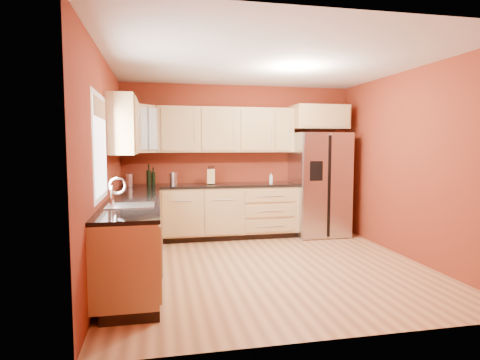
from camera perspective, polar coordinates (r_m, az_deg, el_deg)
The scene contains 23 objects.
floor at distance 5.33m, azimuth 4.19°, elevation -12.15°, with size 4.00×4.00×0.00m, color #9E663D.
ceiling at distance 5.20m, azimuth 4.38°, elevation 16.40°, with size 4.00×4.00×0.00m, color silver.
wall_back at distance 7.05m, azimuth -0.16°, elevation 2.79°, with size 4.00×0.04×2.60m, color maroon.
wall_front at distance 3.23m, azimuth 13.99°, elevation 0.04°, with size 4.00×0.04×2.60m, color maroon.
wall_left at distance 4.95m, azimuth -18.61°, elevation 1.60°, with size 0.04×4.00×2.60m, color maroon.
wall_right at distance 5.97m, azimuth 23.11°, elevation 1.99°, with size 0.04×4.00×2.60m, color maroon.
base_cabinets_back at distance 6.75m, azimuth -4.24°, elevation -4.66°, with size 2.90×0.60×0.88m, color tan.
base_cabinets_left at distance 5.04m, azimuth -14.91°, elevation -8.14°, with size 0.60×2.80×0.88m, color tan.
countertop_back at distance 6.68m, azimuth -4.26°, elevation -0.78°, with size 2.90×0.62×0.04m, color black.
countertop_left at distance 4.96m, azimuth -14.92°, elevation -2.95°, with size 0.62×2.80×0.04m, color black.
upper_cabinets_back at distance 6.84m, azimuth -1.95°, elevation 7.12°, with size 2.30×0.33×0.75m, color tan.
upper_cabinets_left at distance 5.65m, azimuth -16.18°, elevation 7.38°, with size 0.33×1.35×0.75m, color tan.
corner_upper_cabinet at distance 6.58m, azimuth -14.08°, elevation 7.06°, with size 0.62×0.33×0.75m, color tan.
over_fridge_cabinet at distance 7.17m, azimuth 11.10°, elevation 8.74°, with size 0.92×0.60×0.40m, color tan.
refrigerator at distance 7.11m, azimuth 11.18°, elevation -0.59°, with size 0.90×0.75×1.78m, color silver.
window at distance 4.44m, azimuth -19.23°, elevation 4.45°, with size 0.03×0.90×1.00m, color white.
sink_faucet at distance 4.44m, azimuth -15.34°, elevation -1.66°, with size 0.50×0.42×0.30m, color white, non-canonical shape.
canister_left at distance 6.63m, azimuth -9.44°, elevation 0.18°, with size 0.12×0.12×0.20m, color silver.
canister_right at distance 6.59m, azimuth -15.50°, elevation 0.02°, with size 0.12×0.12×0.20m, color silver.
wine_bottle_a at distance 6.66m, azimuth -12.21°, elevation 0.53°, with size 0.06×0.06×0.29m, color black, non-canonical shape.
wine_bottle_b at distance 6.62m, azimuth -12.84°, elevation 0.72°, with size 0.08×0.08×0.34m, color black, non-canonical shape.
knife_block at distance 6.68m, azimuth -4.13°, elevation 0.45°, with size 0.12×0.11×0.25m, color tan.
soap_dispenser at distance 6.85m, azimuth 4.43°, elevation 0.25°, with size 0.06×0.06×0.17m, color white.
Camera 1 is at (-1.39, -4.90, 1.57)m, focal length 30.00 mm.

